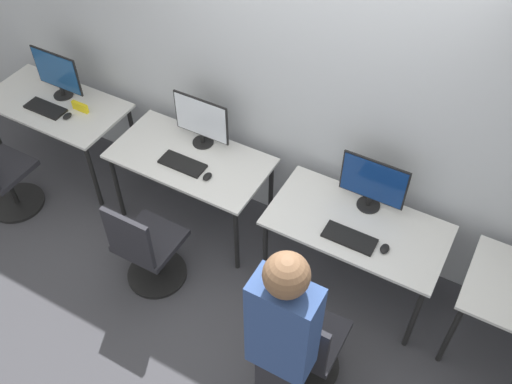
# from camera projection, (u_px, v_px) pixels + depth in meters

# --- Properties ---
(ground_plane) EXTENTS (20.00, 20.00, 0.00)m
(ground_plane) POSITION_uv_depth(u_px,v_px,m) (248.00, 277.00, 4.62)
(ground_plane) COLOR #3D3D42
(wall_back) EXTENTS (12.00, 0.05, 2.80)m
(wall_back) POSITION_uv_depth(u_px,v_px,m) (301.00, 84.00, 4.07)
(wall_back) COLOR #B7BCC1
(wall_back) RESTS_ON ground_plane
(desk_far_left) EXTENTS (1.27, 0.67, 0.73)m
(desk_far_left) POSITION_uv_depth(u_px,v_px,m) (56.00, 110.00, 5.06)
(desk_far_left) COLOR silver
(desk_far_left) RESTS_ON ground_plane
(monitor_far_left) EXTENTS (0.48, 0.17, 0.44)m
(monitor_far_left) POSITION_uv_depth(u_px,v_px,m) (57.00, 73.00, 4.91)
(monitor_far_left) COLOR black
(monitor_far_left) RESTS_ON desk_far_left
(keyboard_far_left) EXTENTS (0.37, 0.16, 0.02)m
(keyboard_far_left) POSITION_uv_depth(u_px,v_px,m) (45.00, 108.00, 4.93)
(keyboard_far_left) COLOR black
(keyboard_far_left) RESTS_ON desk_far_left
(mouse_far_left) EXTENTS (0.06, 0.09, 0.03)m
(mouse_far_left) POSITION_uv_depth(u_px,v_px,m) (67.00, 116.00, 4.85)
(mouse_far_left) COLOR black
(mouse_far_left) RESTS_ON desk_far_left
(office_chair_far_left) EXTENTS (0.48, 0.48, 0.91)m
(office_chair_far_left) POSITION_uv_depth(u_px,v_px,m) (0.00, 178.00, 4.86)
(office_chair_far_left) COLOR black
(office_chair_far_left) RESTS_ON ground_plane
(desk_left) EXTENTS (1.27, 0.67, 0.73)m
(desk_left) POSITION_uv_depth(u_px,v_px,m) (191.00, 164.00, 4.58)
(desk_left) COLOR silver
(desk_left) RESTS_ON ground_plane
(monitor_left) EXTENTS (0.48, 0.17, 0.44)m
(monitor_left) POSITION_uv_depth(u_px,v_px,m) (201.00, 120.00, 4.47)
(monitor_left) COLOR black
(monitor_left) RESTS_ON desk_left
(keyboard_left) EXTENTS (0.37, 0.16, 0.02)m
(keyboard_left) POSITION_uv_depth(u_px,v_px,m) (183.00, 164.00, 4.46)
(keyboard_left) COLOR black
(keyboard_left) RESTS_ON desk_left
(mouse_left) EXTENTS (0.06, 0.09, 0.03)m
(mouse_left) POSITION_uv_depth(u_px,v_px,m) (207.00, 176.00, 4.35)
(mouse_left) COLOR black
(mouse_left) RESTS_ON desk_left
(office_chair_left) EXTENTS (0.48, 0.48, 0.91)m
(office_chair_left) POSITION_uv_depth(u_px,v_px,m) (147.00, 251.00, 4.33)
(office_chair_left) COLOR black
(office_chair_left) RESTS_ON ground_plane
(desk_right) EXTENTS (1.27, 0.67, 0.73)m
(desk_right) POSITION_uv_depth(u_px,v_px,m) (356.00, 231.00, 4.10)
(desk_right) COLOR silver
(desk_right) RESTS_ON ground_plane
(monitor_right) EXTENTS (0.48, 0.17, 0.44)m
(monitor_right) POSITION_uv_depth(u_px,v_px,m) (373.00, 183.00, 4.00)
(monitor_right) COLOR black
(monitor_right) RESTS_ON desk_right
(keyboard_right) EXTENTS (0.37, 0.16, 0.02)m
(keyboard_right) POSITION_uv_depth(u_px,v_px,m) (349.00, 238.00, 3.95)
(keyboard_right) COLOR black
(keyboard_right) RESTS_ON desk_right
(mouse_right) EXTENTS (0.06, 0.09, 0.03)m
(mouse_right) POSITION_uv_depth(u_px,v_px,m) (385.00, 249.00, 3.87)
(mouse_right) COLOR black
(mouse_right) RESTS_ON desk_right
(office_chair_right) EXTENTS (0.48, 0.48, 0.91)m
(office_chair_right) POSITION_uv_depth(u_px,v_px,m) (305.00, 347.00, 3.78)
(office_chair_right) COLOR black
(office_chair_right) RESTS_ON ground_plane
(person_right) EXTENTS (0.36, 0.23, 1.76)m
(person_right) POSITION_uv_depth(u_px,v_px,m) (282.00, 346.00, 3.13)
(person_right) COLOR #232328
(person_right) RESTS_ON ground_plane
(placard_far_left) EXTENTS (0.16, 0.03, 0.08)m
(placard_far_left) POSITION_uv_depth(u_px,v_px,m) (80.00, 107.00, 4.90)
(placard_far_left) COLOR yellow
(placard_far_left) RESTS_ON desk_far_left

